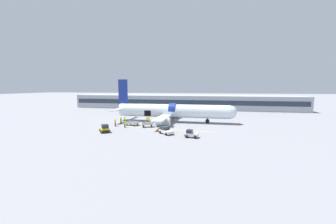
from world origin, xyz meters
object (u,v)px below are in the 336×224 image
Objects in this scene: baggage_tug_mid at (191,134)px; ground_crew_loader_a at (121,120)px; airplane at (171,111)px; ground_crew_supervisor at (125,119)px; baggage_tug_lead at (166,131)px; ground_crew_loader_b at (125,124)px; baggage_tug_rear at (105,129)px; ground_crew_marshal at (115,123)px; baggage_cart_loading at (133,123)px; ground_crew_driver at (147,120)px; ground_crew_helper at (149,120)px; baggage_cart_queued at (148,125)px.

ground_crew_loader_a is (-18.11, 10.02, 0.30)m from baggage_tug_mid.
airplane is 11.90m from ground_crew_supervisor.
ground_crew_loader_b is at bearing 158.41° from baggage_tug_lead.
ground_crew_loader_b is (2.04, 5.07, 0.19)m from baggage_tug_rear.
baggage_cart_loading is at bearing 30.09° from ground_crew_marshal.
baggage_tug_rear is 12.11m from ground_crew_driver.
airplane is 19.74× the size of ground_crew_marshal.
ground_crew_loader_b reaches higher than baggage_tug_rear.
ground_crew_supervisor reaches higher than ground_crew_marshal.
ground_crew_driver reaches higher than ground_crew_loader_a.
airplane is 18.24m from baggage_tug_rear.
ground_crew_loader_a is (-11.38, -5.47, -1.89)m from airplane.
baggage_cart_loading is at bearing 71.05° from baggage_tug_rear.
ground_crew_loader_a is 1.01× the size of ground_crew_loader_b.
ground_crew_helper reaches higher than baggage_tug_lead.
baggage_tug_rear is at bearing -115.97° from ground_crew_driver.
ground_crew_helper is (-11.32, 11.01, 0.38)m from baggage_tug_mid.
baggage_cart_loading is 2.26× the size of ground_crew_loader_a.
ground_crew_loader_b is 0.91× the size of ground_crew_helper.
airplane is 12.78× the size of baggage_tug_mid.
baggage_tug_rear is at bearing -175.28° from baggage_tug_lead.
ground_crew_driver reaches higher than ground_crew_marshal.
baggage_cart_queued is (6.82, 6.78, -0.15)m from baggage_tug_rear.
ground_crew_driver reaches higher than baggage_cart_loading.
ground_crew_helper is (3.93, 5.19, 0.09)m from ground_crew_loader_b.
airplane reaches higher than ground_crew_helper.
baggage_tug_lead is 1.00× the size of baggage_tug_rear.
baggage_tug_rear is (-17.29, 0.76, 0.10)m from baggage_tug_mid.
ground_crew_marshal is (-12.97, 4.92, 0.25)m from baggage_tug_lead.
ground_crew_supervisor reaches higher than ground_crew_loader_b.
ground_crew_loader_b is at bearing -119.29° from ground_crew_driver.
baggage_tug_lead is 1.93× the size of ground_crew_loader_b.
ground_crew_loader_a is at bearing 92.56° from ground_crew_marshal.
baggage_cart_queued is 4.39m from ground_crew_driver.
baggage_cart_loading is at bearing -40.08° from ground_crew_supervisor.
ground_crew_supervisor is (-2.47, 5.47, 0.05)m from ground_crew_loader_b.
ground_crew_loader_a is at bearing 151.05° from baggage_tug_mid.
baggage_tug_rear reaches higher than baggage_cart_loading.
baggage_tug_mid is 0.66× the size of baggage_cart_loading.
ground_crew_loader_b is (-10.25, 4.06, 0.28)m from baggage_tug_lead.
ground_crew_supervisor is (-3.14, 2.64, 0.43)m from baggage_cart_loading.
ground_crew_helper is (0.67, -0.63, 0.06)m from ground_crew_driver.
baggage_tug_rear is 1.84× the size of ground_crew_supervisor.
ground_crew_driver reaches higher than ground_crew_loader_b.
ground_crew_driver is (2.59, 2.99, 0.41)m from baggage_cart_loading.
ground_crew_supervisor is 0.95× the size of ground_crew_helper.
airplane reaches higher than baggage_tug_mid.
baggage_tug_rear is 1.93× the size of ground_crew_loader_b.
ground_crew_driver is at bearing 135.83° from baggage_tug_mid.
ground_crew_helper is at bearing 124.35° from baggage_tug_lead.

